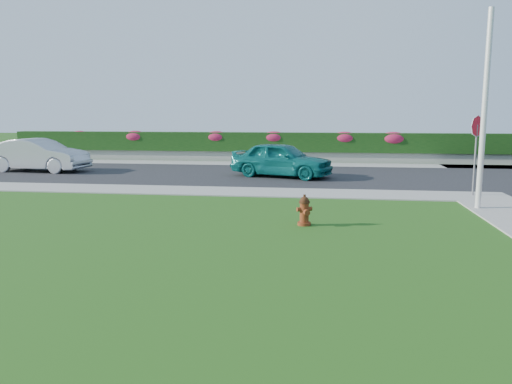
# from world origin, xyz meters

# --- Properties ---
(ground) EXTENTS (120.00, 120.00, 0.00)m
(ground) POSITION_xyz_m (0.00, 0.00, 0.00)
(ground) COLOR black
(ground) RESTS_ON ground
(street_far) EXTENTS (26.00, 8.00, 0.04)m
(street_far) POSITION_xyz_m (-5.00, 14.00, 0.02)
(street_far) COLOR black
(street_far) RESTS_ON ground
(sidewalk_far) EXTENTS (24.00, 2.00, 0.04)m
(sidewalk_far) POSITION_xyz_m (-6.00, 9.00, 0.02)
(sidewalk_far) COLOR gray
(sidewalk_far) RESTS_ON ground
(curb_corner) EXTENTS (2.00, 2.00, 0.04)m
(curb_corner) POSITION_xyz_m (7.00, 9.00, 0.02)
(curb_corner) COLOR gray
(curb_corner) RESTS_ON ground
(sidewalk_beyond) EXTENTS (34.00, 2.00, 0.04)m
(sidewalk_beyond) POSITION_xyz_m (-1.00, 19.00, 0.02)
(sidewalk_beyond) COLOR gray
(sidewalk_beyond) RESTS_ON ground
(retaining_wall) EXTENTS (34.00, 0.40, 0.60)m
(retaining_wall) POSITION_xyz_m (-1.00, 20.50, 0.30)
(retaining_wall) COLOR gray
(retaining_wall) RESTS_ON ground
(hedge) EXTENTS (32.00, 0.90, 1.10)m
(hedge) POSITION_xyz_m (-1.00, 20.60, 1.15)
(hedge) COLOR black
(hedge) RESTS_ON retaining_wall
(fire_hydrant) EXTENTS (0.40, 0.39, 0.78)m
(fire_hydrant) POSITION_xyz_m (1.30, 3.95, 0.37)
(fire_hydrant) COLOR #511E0C
(fire_hydrant) RESTS_ON ground
(sedan_teal) EXTENTS (4.80, 3.14, 1.52)m
(sedan_teal) POSITION_xyz_m (-0.08, 13.32, 0.80)
(sedan_teal) COLOR #0D6763
(sedan_teal) RESTS_ON street_far
(sedan_silver) EXTENTS (4.86, 2.06, 1.56)m
(sedan_silver) POSITION_xyz_m (-11.79, 13.83, 0.82)
(sedan_silver) COLOR #B2B4BB
(sedan_silver) RESTS_ON street_far
(utility_pole) EXTENTS (0.16, 0.16, 5.71)m
(utility_pole) POSITION_xyz_m (6.28, 6.80, 2.85)
(utility_pole) COLOR silver
(utility_pole) RESTS_ON ground
(stop_sign) EXTENTS (0.55, 0.53, 2.74)m
(stop_sign) POSITION_xyz_m (6.81, 9.25, 2.05)
(stop_sign) COLOR slate
(stop_sign) RESTS_ON ground
(flower_clump_a) EXTENTS (1.05, 0.68, 0.53)m
(flower_clump_a) POSITION_xyz_m (-13.10, 20.50, 1.49)
(flower_clump_a) COLOR #C32149
(flower_clump_a) RESTS_ON hedge
(flower_clump_b) EXTENTS (1.41, 0.91, 0.71)m
(flower_clump_b) POSITION_xyz_m (-9.54, 20.50, 1.42)
(flower_clump_b) COLOR #C32149
(flower_clump_b) RESTS_ON hedge
(flower_clump_c) EXTENTS (1.39, 0.89, 0.69)m
(flower_clump_c) POSITION_xyz_m (-4.55, 20.50, 1.43)
(flower_clump_c) COLOR #C32149
(flower_clump_c) RESTS_ON hedge
(flower_clump_d) EXTENTS (1.39, 0.90, 0.70)m
(flower_clump_d) POSITION_xyz_m (-1.14, 20.50, 1.42)
(flower_clump_d) COLOR #C32149
(flower_clump_d) RESTS_ON hedge
(flower_clump_e) EXTENTS (1.41, 0.91, 0.71)m
(flower_clump_e) POSITION_xyz_m (2.89, 20.50, 1.42)
(flower_clump_e) COLOR #C32149
(flower_clump_e) RESTS_ON hedge
(flower_clump_f) EXTENTS (1.51, 0.97, 0.76)m
(flower_clump_f) POSITION_xyz_m (5.59, 20.50, 1.40)
(flower_clump_f) COLOR #C32149
(flower_clump_f) RESTS_ON hedge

